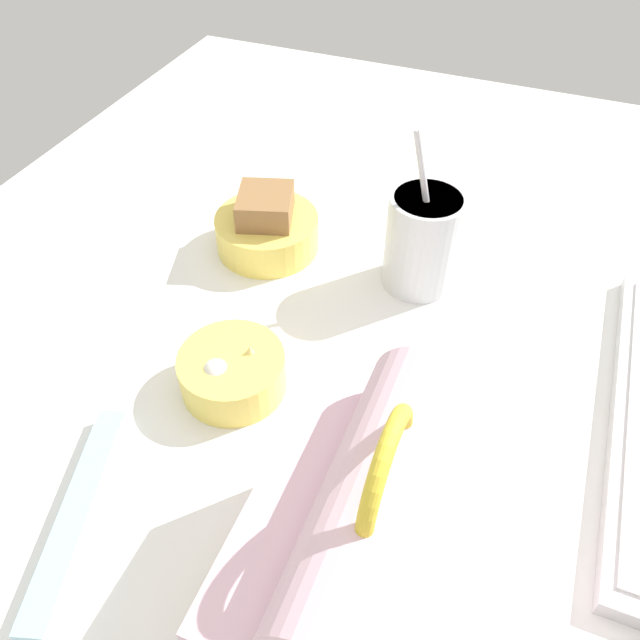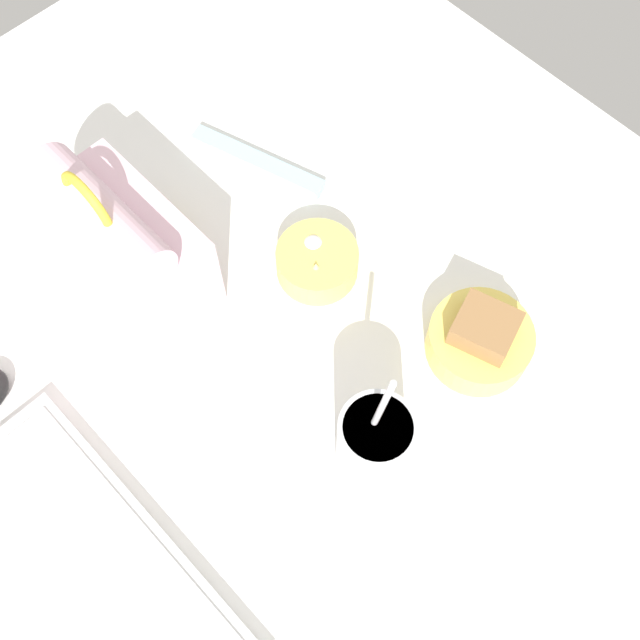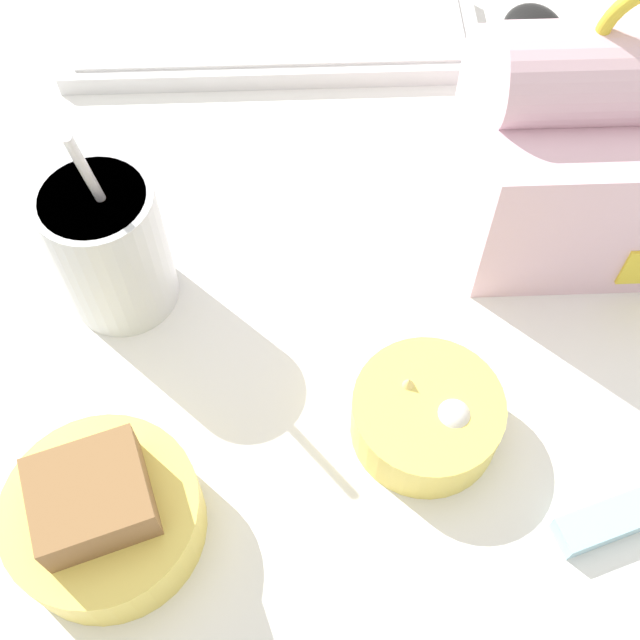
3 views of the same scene
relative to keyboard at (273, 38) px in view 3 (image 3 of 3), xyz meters
The scene contains 7 objects.
desk_surface 32.77cm from the keyboard, 87.22° to the right, with size 140.00×110.00×2.00cm.
keyboard is the anchor object (origin of this frame).
lunch_bag 34.23cm from the keyboard, 40.77° to the right, with size 20.34×16.25×22.32cm.
soup_cup 31.04cm from the keyboard, 112.46° to the right, with size 8.26×8.26×19.11cm.
bento_bowl_sandwich 48.40cm from the keyboard, 103.07° to the right, with size 12.45×12.45×7.74cm.
bento_bowl_snacks 42.05cm from the keyboard, 75.84° to the right, with size 10.32×10.32×4.99cm.
computer_mouse 25.03cm from the keyboard, ahead, with size 5.82×7.20×3.07cm.
Camera 3 is at (0.56, -30.96, 54.44)cm, focal length 45.00 mm.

